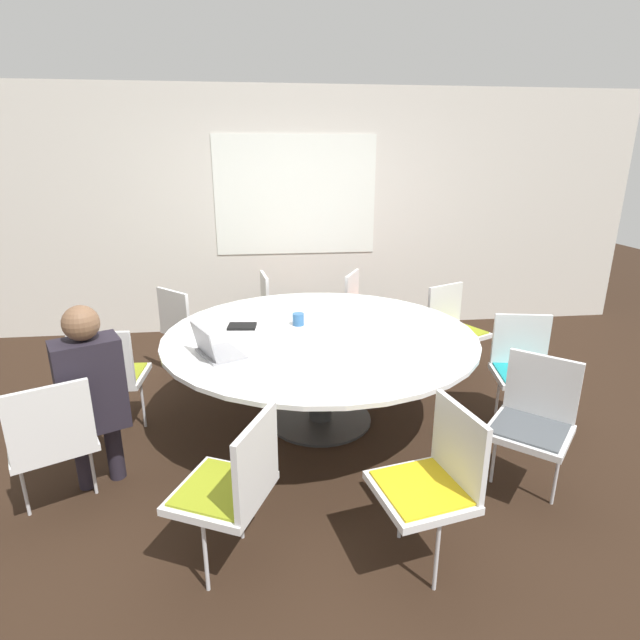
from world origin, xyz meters
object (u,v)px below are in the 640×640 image
Objects in this scene: chair_2 at (434,476)px; chair_4 at (524,364)px; chair_3 at (534,416)px; chair_6 at (363,306)px; chair_5 at (454,324)px; chair_8 at (187,324)px; laptop at (214,349)px; spiral_notebook at (242,326)px; chair_1 at (233,482)px; coffee_cup at (298,319)px; person_0 at (91,387)px; chair_0 at (52,436)px; chair_7 at (277,306)px; chair_9 at (110,371)px.

chair_2 and chair_4 have the same top height.
chair_4 is (0.34, 0.76, 0.00)m from chair_3.
chair_5 is at bearing 73.97° from chair_6.
chair_8 is at bearing -51.79° from chair_6.
laptop is 0.58m from spiral_notebook.
chair_1 is 3.04m from chair_6.
chair_2 is 1.00× the size of chair_4.
coffee_cup is at bearing -6.41° from chair_5.
laptop is (0.68, 0.32, 0.08)m from person_0.
laptop is at bearing -29.58° from chair_8.
laptop is at bearing 3.89° from chair_0.
spiral_notebook is at bearing 19.77° from person_0.
spiral_notebook is 0.43m from coffee_cup.
chair_4 is 2.27m from laptop.
chair_1 and chair_6 have the same top height.
chair_0 is 1.00× the size of chair_7.
chair_6 is at bearing 19.21° from person_0.
chair_5 is at bearing 2.33° from chair_0.
laptop is at bearing -1.11° from person_0.
chair_0 is at bearing -134.11° from spiral_notebook.
laptop reaches higher than chair_1.
laptop reaches higher than chair_4.
laptop is at bearing -11.19° from chair_6.
chair_5 and chair_7 have the same top height.
person_0 reaches higher than spiral_notebook.
person_0 is at bearing 0.97° from chair_5.
chair_7 is at bearing -40.62° from laptop.
chair_2 is at bearing -49.89° from person_0.
chair_1 is at bearing -66.84° from person_0.
chair_2 is 2.40m from chair_9.
chair_5 is (-0.17, 0.96, 0.00)m from chair_4.
chair_1 is at bearing -53.77° from chair_9.
chair_8 is (-2.28, 2.01, 0.00)m from chair_3.
chair_5 is 1.00× the size of chair_9.
chair_2 is at bearing -68.98° from chair_1.
chair_5 is at bearing -88.33° from laptop.
chair_8 is 1.31m from coffee_cup.
chair_0 is 1.15m from chair_1.
chair_7 is 3.74× the size of spiral_notebook.
chair_8 is (0.48, 1.90, 0.00)m from chair_0.
person_0 is at bearing 88.89° from laptop.
chair_0 is at bearing 40.30° from chair_3.
chair_7 and chair_8 have the same top height.
laptop is (-1.36, -1.76, 0.28)m from chair_6.
person_0 reaches higher than chair_4.
chair_5 is 1.00× the size of chair_8.
person_0 is (-1.16, -2.19, 0.20)m from chair_7.
laptop reaches higher than chair_7.
person_0 is at bearing 18.93° from chair_0.
chair_9 is at bearing 58.41° from chair_0.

